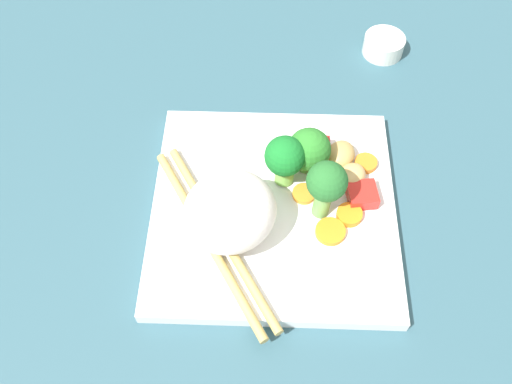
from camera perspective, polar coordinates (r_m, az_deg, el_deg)
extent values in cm
cube|color=#305562|center=(58.97, 1.78, -2.62)|extent=(110.00, 110.00, 2.00)
cube|color=white|center=(57.47, 1.82, -1.72)|extent=(25.23, 25.23, 1.52)
ellipsoid|color=white|center=(52.17, -2.70, -2.03)|extent=(12.02, 11.81, 7.23)
cylinder|color=#67A04F|center=(55.57, 6.84, -1.13)|extent=(2.51, 2.70, 3.16)
sphere|color=#26662B|center=(53.15, 7.36, 0.81)|extent=(4.08, 4.08, 4.08)
cylinder|color=#5B9B48|center=(58.89, 5.17, 3.00)|extent=(1.65, 1.72, 1.95)
sphere|color=#2C7B29|center=(57.07, 5.50, 4.40)|extent=(4.52, 4.52, 4.52)
cylinder|color=#7FC051|center=(57.63, 2.97, 2.14)|extent=(2.29, 2.67, 2.93)
sphere|color=#177128|center=(55.56, 3.00, 3.73)|extent=(4.19, 4.19, 4.19)
cylinder|color=orange|center=(57.42, 4.97, -0.18)|extent=(2.64, 2.64, 0.53)
cylinder|color=orange|center=(58.27, 7.28, 0.80)|extent=(2.89, 2.89, 0.64)
cylinder|color=orange|center=(56.49, 9.61, -2.33)|extent=(3.16, 3.16, 0.78)
cylinder|color=orange|center=(60.55, 11.25, 2.94)|extent=(2.85, 2.85, 0.68)
cylinder|color=orange|center=(55.31, 7.69, -4.06)|extent=(3.11, 3.11, 0.61)
cube|color=red|center=(60.41, 6.74, 4.51)|extent=(1.81, 2.36, 1.66)
cube|color=red|center=(57.57, 10.89, -0.29)|extent=(3.32, 3.30, 1.52)
ellipsoid|color=tan|center=(59.84, 8.73, 3.85)|extent=(4.11, 4.48, 2.18)
ellipsoid|color=tan|center=(58.51, 9.88, 1.69)|extent=(4.04, 4.15, 1.96)
cylinder|color=tan|center=(54.42, -5.05, -4.91)|extent=(12.72, 20.28, 0.90)
cylinder|color=tan|center=(54.67, -3.64, -4.26)|extent=(12.72, 20.28, 0.90)
cylinder|color=silver|center=(74.81, 13.04, 14.54)|extent=(5.15, 5.15, 2.37)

